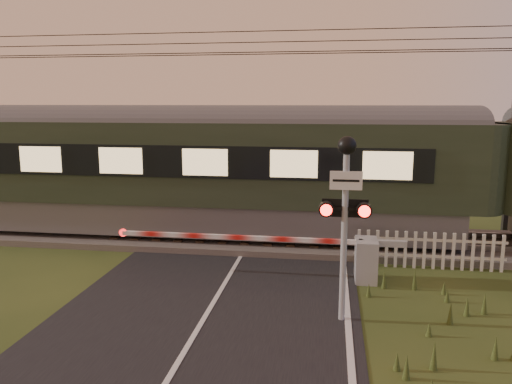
% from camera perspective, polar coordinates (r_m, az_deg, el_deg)
% --- Properties ---
extents(ground, '(160.00, 160.00, 0.00)m').
position_cam_1_polar(ground, '(9.25, -7.34, -16.43)').
color(ground, '#283916').
rests_on(ground, ground).
extents(road, '(6.00, 140.00, 0.03)m').
position_cam_1_polar(road, '(9.05, -7.65, -17.03)').
color(road, black).
rests_on(road, ground).
extents(track_bed, '(140.00, 3.40, 0.39)m').
position_cam_1_polar(track_bed, '(15.18, -0.63, -5.31)').
color(track_bed, '#47423D').
rests_on(track_bed, ground).
extents(overhead_wires, '(120.00, 0.62, 0.62)m').
position_cam_1_polar(overhead_wires, '(14.71, -0.67, 16.44)').
color(overhead_wires, black).
rests_on(overhead_wires, ground).
extents(train, '(39.97, 2.76, 3.72)m').
position_cam_1_polar(train, '(15.24, 25.58, 1.73)').
color(train, slate).
rests_on(train, ground).
extents(boom_gate, '(6.97, 0.77, 1.02)m').
position_cam_1_polar(boom_gate, '(12.00, 10.64, -7.26)').
color(boom_gate, gray).
rests_on(boom_gate, ground).
extents(crossing_signal, '(0.90, 0.36, 3.54)m').
position_cam_1_polar(crossing_signal, '(9.32, 10.18, -0.48)').
color(crossing_signal, gray).
rests_on(crossing_signal, ground).
extents(picket_fence, '(3.70, 0.08, 0.95)m').
position_cam_1_polar(picket_fence, '(13.30, 19.18, -6.31)').
color(picket_fence, silver).
rests_on(picket_fence, ground).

